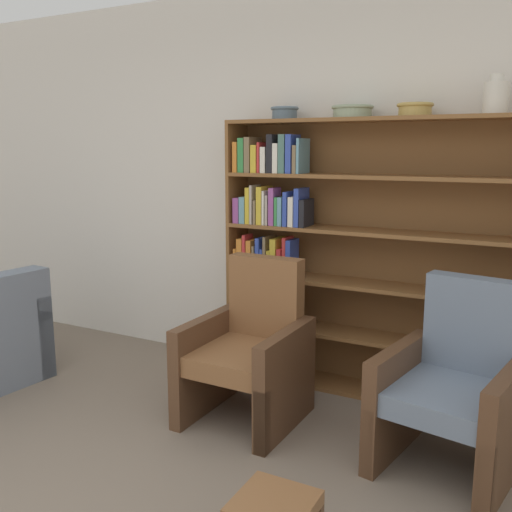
{
  "coord_description": "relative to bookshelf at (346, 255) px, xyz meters",
  "views": [
    {
      "loc": [
        1.59,
        -0.99,
        1.64
      ],
      "look_at": [
        -0.11,
        2.23,
        0.95
      ],
      "focal_mm": 40.0,
      "sensor_mm": 36.0,
      "label": 1
    }
  ],
  "objects": [
    {
      "name": "wall_back",
      "position": [
        -0.37,
        0.18,
        0.44
      ],
      "size": [
        12.0,
        0.06,
        2.75
      ],
      "color": "silver",
      "rests_on": "ground"
    },
    {
      "name": "bookshelf",
      "position": [
        0.0,
        0.0,
        0.0
      ],
      "size": [
        2.14,
        0.3,
        1.83
      ],
      "color": "brown",
      "rests_on": "ground"
    },
    {
      "name": "bowl_stoneware",
      "position": [
        -0.46,
        -0.01,
        0.94
      ],
      "size": [
        0.19,
        0.19,
        0.08
      ],
      "color": "slate",
      "rests_on": "bookshelf"
    },
    {
      "name": "bowl_cream",
      "position": [
        0.02,
        -0.01,
        0.94
      ],
      "size": [
        0.27,
        0.27,
        0.08
      ],
      "color": "gray",
      "rests_on": "bookshelf"
    },
    {
      "name": "bowl_terracotta",
      "position": [
        0.41,
        -0.01,
        0.94
      ],
      "size": [
        0.22,
        0.22,
        0.08
      ],
      "color": "tan",
      "rests_on": "bookshelf"
    },
    {
      "name": "vase_tall",
      "position": [
        0.86,
        -0.01,
        0.99
      ],
      "size": [
        0.14,
        0.14,
        0.22
      ],
      "color": "silver",
      "rests_on": "bookshelf"
    },
    {
      "name": "armchair_leather",
      "position": [
        -0.37,
        -0.69,
        -0.52
      ],
      "size": [
        0.65,
        0.69,
        0.97
      ],
      "rotation": [
        0.0,
        0.0,
        3.12
      ],
      "color": "brown",
      "rests_on": "ground"
    },
    {
      "name": "armchair_cushioned",
      "position": [
        0.83,
        -0.69,
        -0.52
      ],
      "size": [
        0.75,
        0.78,
        0.97
      ],
      "rotation": [
        0.0,
        0.0,
        2.96
      ],
      "color": "brown",
      "rests_on": "ground"
    }
  ]
}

